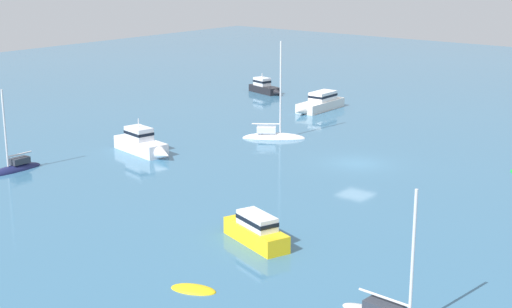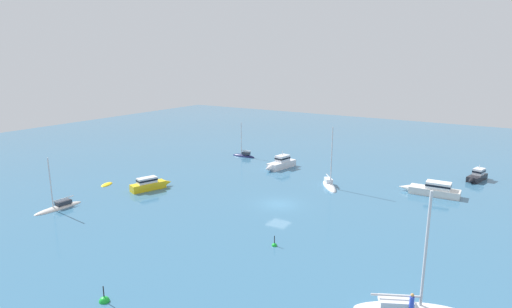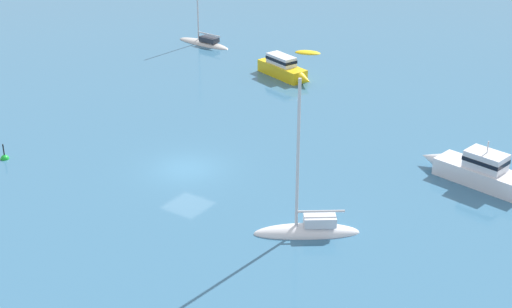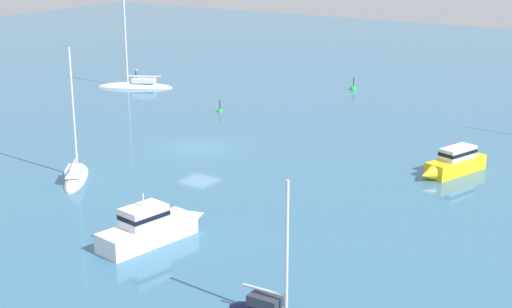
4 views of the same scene
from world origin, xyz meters
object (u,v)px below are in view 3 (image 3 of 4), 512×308
(launch_1, at_px, (477,170))
(launch_2, at_px, (284,69))
(rib, at_px, (308,53))
(sailboat, at_px, (308,230))
(yacht, at_px, (204,43))
(channel_buoy, at_px, (5,159))

(launch_1, distance_m, launch_2, 21.41)
(rib, distance_m, sailboat, 31.03)
(yacht, bearing_deg, launch_2, 164.72)
(rib, relative_size, yacht, 0.38)
(rib, xyz_separation_m, launch_1, (-20.96, 16.16, 0.79))
(rib, relative_size, channel_buoy, 2.00)
(rib, distance_m, launch_1, 26.48)
(launch_2, xyz_separation_m, yacht, (10.97, -3.67, -0.60))
(launch_2, bearing_deg, sailboat, -35.96)
(launch_2, relative_size, sailboat, 0.66)
(launch_1, xyz_separation_m, channel_buoy, (25.26, 13.36, -0.77))
(rib, distance_m, launch_2, 6.96)
(launch_2, height_order, yacht, yacht)
(sailboat, xyz_separation_m, yacht, (25.05, -23.65, -0.05))
(launch_1, relative_size, sailboat, 0.76)
(launch_1, height_order, channel_buoy, launch_1)
(sailboat, relative_size, yacht, 1.35)
(channel_buoy, bearing_deg, launch_1, -152.12)
(rib, distance_m, channel_buoy, 29.84)
(rib, height_order, yacht, yacht)
(launch_1, height_order, yacht, yacht)
(launch_1, bearing_deg, channel_buoy, 38.50)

